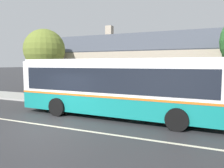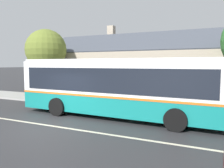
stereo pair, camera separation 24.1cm
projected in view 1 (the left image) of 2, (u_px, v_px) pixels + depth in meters
ground_plane at (50, 126)px, 10.10m from camera, size 300.00×300.00×0.00m
sidewalk_far at (106, 103)px, 15.56m from camera, size 60.00×3.00×0.15m
lane_divider_stripe at (50, 126)px, 10.10m from camera, size 60.00×0.16×0.01m
community_building at (166, 72)px, 20.63m from camera, size 23.45×9.54×6.96m
transit_bus at (117, 86)px, 11.73m from camera, size 11.07×2.97×3.13m
bench_by_building at (55, 94)px, 16.67m from camera, size 1.86×0.51×0.94m
bench_down_street at (103, 97)px, 15.24m from camera, size 1.76×0.51×0.94m
street_tree_secondary at (45, 50)px, 18.15m from camera, size 3.39×3.39×5.74m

